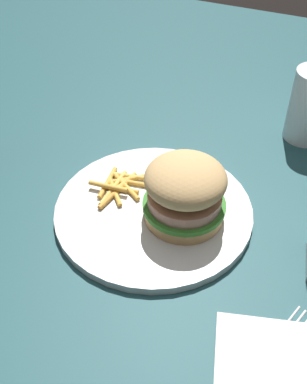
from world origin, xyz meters
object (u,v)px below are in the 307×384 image
(napkin, at_px, (266,362))
(fork, at_px, (268,360))
(fries_pile, at_px, (119,186))
(plate, at_px, (154,211))
(sandwich, at_px, (185,191))

(napkin, relative_size, fork, 0.65)
(fries_pile, height_order, napkin, fries_pile)
(plate, xyz_separation_m, fork, (0.20, -0.16, -0.00))
(plate, bearing_deg, sandwich, 2.04)
(plate, height_order, fries_pile, fries_pile)
(fries_pile, relative_size, napkin, 0.83)
(fork, bearing_deg, plate, 142.41)
(plate, distance_m, sandwich, 0.07)
(sandwich, distance_m, napkin, 0.23)
(fries_pile, bearing_deg, plate, -16.23)
(fries_pile, distance_m, napkin, 0.32)
(fries_pile, bearing_deg, fork, -33.28)
(napkin, distance_m, fork, 0.00)
(plate, relative_size, napkin, 2.54)
(sandwich, bearing_deg, plate, -177.96)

